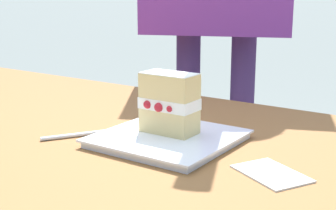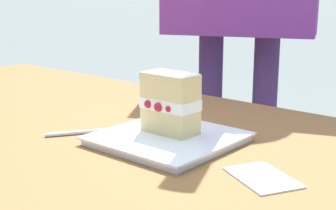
% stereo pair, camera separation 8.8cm
% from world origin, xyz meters
% --- Properties ---
extents(patio_table, '(1.64, 0.82, 0.71)m').
position_xyz_m(patio_table, '(0.00, 0.00, 0.62)').
color(patio_table, brown).
rests_on(patio_table, ground).
extents(dessert_plate, '(0.24, 0.24, 0.02)m').
position_xyz_m(dessert_plate, '(-0.22, -0.03, 0.72)').
color(dessert_plate, white).
rests_on(dessert_plate, patio_table).
extents(cake_slice, '(0.10, 0.07, 0.11)m').
position_xyz_m(cake_slice, '(-0.21, -0.04, 0.78)').
color(cake_slice, '#E0C17A').
rests_on(cake_slice, dessert_plate).
extents(dessert_fork, '(0.10, 0.15, 0.01)m').
position_xyz_m(dessert_fork, '(-0.07, 0.01, 0.71)').
color(dessert_fork, silver).
rests_on(dessert_fork, patio_table).
extents(paper_napkin, '(0.14, 0.12, 0.00)m').
position_xyz_m(paper_napkin, '(-0.44, 0.01, 0.71)').
color(paper_napkin, silver).
rests_on(paper_napkin, patio_table).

